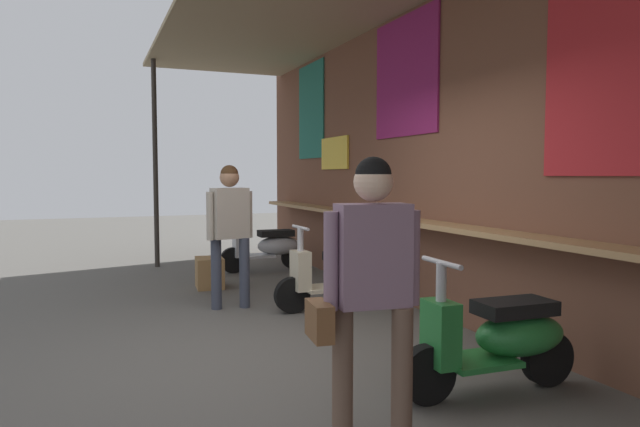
{
  "coord_description": "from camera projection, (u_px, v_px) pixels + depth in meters",
  "views": [
    {
      "loc": [
        4.51,
        -1.56,
        1.53
      ],
      "look_at": [
        -1.53,
        0.92,
        1.08
      ],
      "focal_mm": 31.63,
      "sensor_mm": 36.0,
      "label": 1
    }
  ],
  "objects": [
    {
      "name": "ground_plane",
      "position": [
        289.0,
        353.0,
        4.86
      ],
      "size": [
        34.44,
        34.44,
        0.0
      ],
      "primitive_type": "plane",
      "color": "#56544F"
    },
    {
      "name": "scooter_silver",
      "position": [
        269.0,
        247.0,
        9.0
      ],
      "size": [
        0.46,
        1.4,
        0.97
      ],
      "rotation": [
        0.0,
        0.0,
        -1.59
      ],
      "color": "#B2B5BA",
      "rests_on": "ground_plane"
    },
    {
      "name": "merchandise_crate",
      "position": [
        210.0,
        273.0,
        7.65
      ],
      "size": [
        0.48,
        0.39,
        0.41
      ],
      "primitive_type": "cube",
      "rotation": [
        0.0,
        0.0,
        -0.09
      ],
      "color": "olive",
      "rests_on": "ground_plane"
    },
    {
      "name": "scooter_cream",
      "position": [
        340.0,
        275.0,
        6.46
      ],
      "size": [
        0.46,
        1.4,
        0.97
      ],
      "rotation": [
        0.0,
        0.0,
        -1.56
      ],
      "color": "beige",
      "rests_on": "ground_plane"
    },
    {
      "name": "scooter_green",
      "position": [
        500.0,
        338.0,
        3.94
      ],
      "size": [
        0.47,
        1.4,
        0.97
      ],
      "rotation": [
        0.0,
        0.0,
        -1.62
      ],
      "color": "#237533",
      "rests_on": "ground_plane"
    },
    {
      "name": "shopper_with_handbag",
      "position": [
        370.0,
        273.0,
        3.11
      ],
      "size": [
        0.3,
        0.66,
        1.63
      ],
      "rotation": [
        0.0,
        0.0,
        -0.12
      ],
      "color": "brown",
      "rests_on": "ground_plane"
    },
    {
      "name": "shopper_browsing",
      "position": [
        230.0,
        221.0,
        6.42
      ],
      "size": [
        0.28,
        0.55,
        1.64
      ],
      "rotation": [
        0.0,
        0.0,
        0.21
      ],
      "color": "#383D4C",
      "rests_on": "ground_plane"
    },
    {
      "name": "market_stall_facade",
      "position": [
        467.0,
        123.0,
        5.41
      ],
      "size": [
        12.3,
        2.78,
        3.63
      ],
      "color": "brown",
      "rests_on": "ground_plane"
    }
  ]
}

